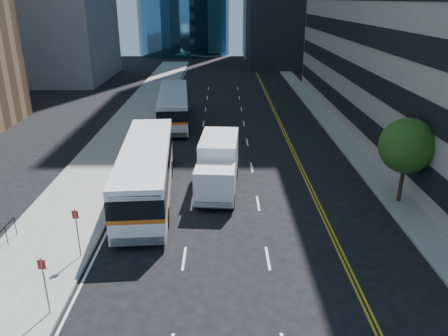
# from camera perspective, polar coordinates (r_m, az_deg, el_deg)

# --- Properties ---
(ground) EXTENTS (160.00, 160.00, 0.00)m
(ground) POSITION_cam_1_polar(r_m,az_deg,el_deg) (19.68, 4.84, -14.84)
(ground) COLOR black
(ground) RESTS_ON ground
(sidewalk_west) EXTENTS (5.00, 90.00, 0.15)m
(sidewalk_west) POSITION_cam_1_polar(r_m,az_deg,el_deg) (43.31, -12.08, 5.43)
(sidewalk_west) COLOR gray
(sidewalk_west) RESTS_ON ground
(sidewalk_east) EXTENTS (2.00, 90.00, 0.15)m
(sidewalk_east) POSITION_cam_1_polar(r_m,az_deg,el_deg) (43.73, 13.92, 5.42)
(sidewalk_east) COLOR gray
(sidewalk_east) RESTS_ON ground
(street_tree) EXTENTS (3.20, 3.20, 5.10)m
(street_tree) POSITION_cam_1_polar(r_m,az_deg,el_deg) (27.29, 22.80, 2.68)
(street_tree) COLOR #332114
(street_tree) RESTS_ON sidewalk_east
(bus_front) EXTENTS (3.79, 12.97, 3.30)m
(bus_front) POSITION_cam_1_polar(r_m,az_deg,el_deg) (26.99, -10.08, -0.28)
(bus_front) COLOR white
(bus_front) RESTS_ON ground
(bus_rear) EXTENTS (3.72, 12.51, 3.18)m
(bus_rear) POSITION_cam_1_polar(r_m,az_deg,el_deg) (43.54, -6.60, 8.10)
(bus_rear) COLOR silver
(bus_rear) RESTS_ON ground
(box_truck) EXTENTS (2.80, 6.94, 3.25)m
(box_truck) POSITION_cam_1_polar(r_m,az_deg,el_deg) (27.77, -0.78, 0.49)
(box_truck) COLOR white
(box_truck) RESTS_ON ground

